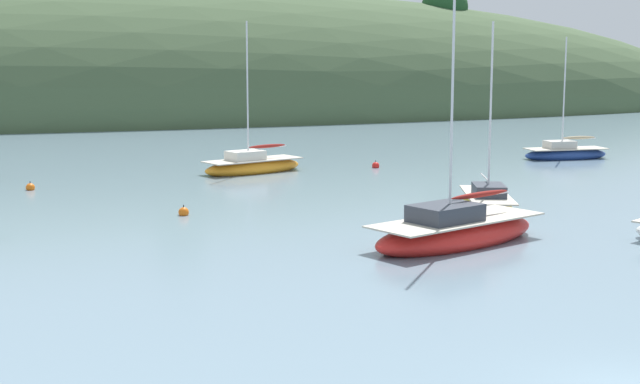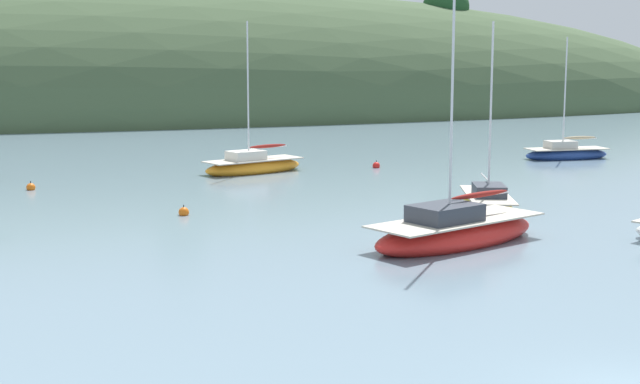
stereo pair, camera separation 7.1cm
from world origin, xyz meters
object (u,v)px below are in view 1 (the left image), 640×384
Objects in this scene: mooring_buoy_channel at (376,166)px; sailboat_cream_ketch at (487,202)px; sailboat_red_portside at (252,166)px; sailboat_yellow_far at (565,153)px; sailboat_blue_center at (456,232)px; mooring_buoy_outer at (30,188)px; mooring_buoy_inner at (184,212)px.

sailboat_cream_ketch is at bearing -93.83° from mooring_buoy_channel.
sailboat_red_portside is 1.10× the size of sailboat_yellow_far.
sailboat_red_portside is at bearing 95.13° from sailboat_blue_center.
sailboat_yellow_far is at bearing -0.15° from sailboat_red_portside.
mooring_buoy_outer is (-18.41, 12.43, -0.24)m from sailboat_cream_ketch.
mooring_buoy_inner is at bearing 132.32° from sailboat_blue_center.
mooring_buoy_outer is at bearing -166.82° from sailboat_red_portside.
sailboat_cream_ketch is at bearing -67.28° from sailboat_red_portside.
sailboat_cream_ketch is 15.16× the size of mooring_buoy_inner.
sailboat_blue_center reaches higher than mooring_buoy_inner.
sailboat_yellow_far is (20.53, -0.05, -0.03)m from sailboat_red_portside.
sailboat_red_portside is 21.09m from sailboat_blue_center.
sailboat_blue_center is at bearing -47.68° from mooring_buoy_inner.
sailboat_cream_ketch reaches higher than mooring_buoy_inner.
sailboat_cream_ketch is 7.31m from sailboat_blue_center.
mooring_buoy_inner is 11.05m from mooring_buoy_outer.
mooring_buoy_outer is at bearing 122.10° from mooring_buoy_inner.
mooring_buoy_outer is (-13.91, 18.19, -0.33)m from sailboat_blue_center.
sailboat_yellow_far reaches higher than mooring_buoy_outer.
sailboat_red_portside is 15.98× the size of mooring_buoy_channel.
mooring_buoy_outer is at bearing -172.70° from mooring_buoy_channel.
sailboat_cream_ketch is 12.91m from mooring_buoy_inner.
sailboat_blue_center is at bearing -131.66° from sailboat_yellow_far.
sailboat_blue_center is 20.25× the size of mooring_buoy_inner.
sailboat_yellow_far is at bearing 24.43° from mooring_buoy_inner.
sailboat_cream_ketch reaches higher than mooring_buoy_channel.
mooring_buoy_inner is (-6.15, -12.18, -0.27)m from sailboat_red_portside.
mooring_buoy_inner is (-12.54, 3.07, -0.24)m from sailboat_cream_ketch.
sailboat_blue_center is (-4.50, -5.76, 0.09)m from sailboat_cream_ketch.
sailboat_yellow_far is 28.05m from sailboat_blue_center.
sailboat_cream_ketch is at bearing -132.95° from sailboat_yellow_far.
sailboat_blue_center is (-18.64, -20.95, 0.09)m from sailboat_yellow_far.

